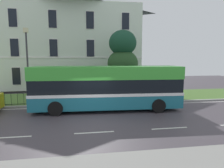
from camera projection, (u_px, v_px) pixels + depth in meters
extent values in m
cube|color=#453D44|center=(93.00, 122.00, 11.36)|extent=(60.00, 56.00, 0.06)
cube|color=silver|center=(90.00, 106.00, 14.94)|extent=(54.00, 0.14, 0.01)
cube|color=silver|center=(9.00, 137.00, 9.00)|extent=(2.00, 0.12, 0.01)
cube|color=silver|center=(94.00, 132.00, 9.59)|extent=(2.00, 0.12, 0.01)
cube|color=silver|center=(170.00, 128.00, 10.19)|extent=(2.00, 0.12, 0.01)
cube|color=#9E9E99|center=(90.00, 104.00, 15.39)|extent=(57.00, 0.24, 0.12)
cube|color=#4B7130|center=(89.00, 97.00, 18.15)|extent=(57.00, 5.39, 0.12)
cube|color=silver|center=(74.00, 48.00, 26.29)|extent=(16.22, 9.88, 10.03)
pyramid|color=#343C3C|center=(73.00, 2.00, 25.51)|extent=(16.55, 10.08, 2.18)
cube|color=white|center=(73.00, 57.00, 21.58)|extent=(16.22, 0.06, 0.20)
cube|color=#2D333D|center=(73.00, 81.00, 21.91)|extent=(1.10, 0.06, 2.20)
cube|color=white|center=(16.00, 76.00, 20.93)|extent=(0.96, 0.04, 1.97)
cube|color=black|center=(16.00, 76.00, 20.91)|extent=(0.86, 0.03, 1.87)
cube|color=white|center=(55.00, 76.00, 21.53)|extent=(0.96, 0.04, 1.97)
cube|color=black|center=(55.00, 76.00, 21.51)|extent=(0.86, 0.03, 1.87)
cube|color=white|center=(91.00, 75.00, 22.13)|extent=(0.96, 0.04, 1.97)
cube|color=black|center=(91.00, 75.00, 22.11)|extent=(0.86, 0.03, 1.87)
cube|color=white|center=(125.00, 75.00, 22.74)|extent=(0.96, 0.04, 1.97)
cube|color=black|center=(125.00, 75.00, 22.72)|extent=(0.86, 0.03, 1.87)
cube|color=white|center=(15.00, 48.00, 20.53)|extent=(0.96, 0.04, 1.97)
cube|color=black|center=(15.00, 48.00, 20.51)|extent=(0.86, 0.03, 1.87)
cube|color=white|center=(54.00, 48.00, 21.13)|extent=(0.96, 0.04, 1.97)
cube|color=black|center=(54.00, 48.00, 21.11)|extent=(0.86, 0.03, 1.87)
cube|color=white|center=(90.00, 48.00, 21.74)|extent=(0.96, 0.04, 1.97)
cube|color=black|center=(90.00, 48.00, 21.72)|extent=(0.86, 0.03, 1.87)
cube|color=white|center=(125.00, 48.00, 22.34)|extent=(0.96, 0.04, 1.97)
cube|color=black|center=(125.00, 48.00, 22.32)|extent=(0.86, 0.03, 1.87)
cube|color=white|center=(13.00, 18.00, 20.13)|extent=(0.96, 0.04, 1.97)
cube|color=black|center=(13.00, 18.00, 20.11)|extent=(0.86, 0.03, 1.87)
cube|color=white|center=(52.00, 19.00, 20.74)|extent=(0.96, 0.04, 1.97)
cube|color=black|center=(52.00, 19.00, 20.72)|extent=(0.86, 0.03, 1.87)
cube|color=white|center=(90.00, 20.00, 21.34)|extent=(0.96, 0.04, 1.97)
cube|color=black|center=(90.00, 20.00, 21.32)|extent=(0.86, 0.03, 1.87)
cube|color=white|center=(125.00, 21.00, 21.95)|extent=(0.96, 0.04, 1.97)
cube|color=black|center=(126.00, 21.00, 21.93)|extent=(0.86, 0.03, 1.87)
cube|color=black|center=(69.00, 92.00, 15.29)|extent=(16.10, 0.04, 0.04)
cube|color=black|center=(69.00, 102.00, 15.40)|extent=(16.10, 0.04, 0.04)
cylinder|color=black|center=(5.00, 99.00, 14.63)|extent=(0.02, 0.02, 0.95)
cylinder|color=black|center=(11.00, 99.00, 14.70)|extent=(0.02, 0.02, 0.95)
cylinder|color=black|center=(18.00, 99.00, 14.77)|extent=(0.02, 0.02, 0.95)
cylinder|color=black|center=(24.00, 99.00, 14.84)|extent=(0.02, 0.02, 0.95)
cylinder|color=black|center=(30.00, 99.00, 14.90)|extent=(0.02, 0.02, 0.95)
cylinder|color=black|center=(36.00, 99.00, 14.97)|extent=(0.02, 0.02, 0.95)
cylinder|color=black|center=(42.00, 98.00, 15.04)|extent=(0.02, 0.02, 0.95)
cylinder|color=black|center=(48.00, 98.00, 15.11)|extent=(0.02, 0.02, 0.95)
cylinder|color=black|center=(54.00, 98.00, 15.18)|extent=(0.02, 0.02, 0.95)
cylinder|color=black|center=(60.00, 98.00, 15.25)|extent=(0.02, 0.02, 0.95)
cylinder|color=black|center=(66.00, 98.00, 15.32)|extent=(0.02, 0.02, 0.95)
cylinder|color=black|center=(72.00, 98.00, 15.38)|extent=(0.02, 0.02, 0.95)
cylinder|color=black|center=(78.00, 97.00, 15.45)|extent=(0.02, 0.02, 0.95)
cylinder|color=black|center=(84.00, 97.00, 15.52)|extent=(0.02, 0.02, 0.95)
cylinder|color=black|center=(89.00, 97.00, 15.59)|extent=(0.02, 0.02, 0.95)
cylinder|color=black|center=(95.00, 97.00, 15.66)|extent=(0.02, 0.02, 0.95)
cylinder|color=black|center=(101.00, 97.00, 15.73)|extent=(0.02, 0.02, 0.95)
cylinder|color=black|center=(106.00, 97.00, 15.79)|extent=(0.02, 0.02, 0.95)
cylinder|color=black|center=(112.00, 96.00, 15.86)|extent=(0.02, 0.02, 0.95)
cylinder|color=black|center=(117.00, 96.00, 15.93)|extent=(0.02, 0.02, 0.95)
cylinder|color=black|center=(122.00, 96.00, 16.00)|extent=(0.02, 0.02, 0.95)
cylinder|color=black|center=(128.00, 96.00, 16.07)|extent=(0.02, 0.02, 0.95)
cylinder|color=black|center=(133.00, 96.00, 16.14)|extent=(0.02, 0.02, 0.95)
cylinder|color=black|center=(138.00, 96.00, 16.21)|extent=(0.02, 0.02, 0.95)
cylinder|color=black|center=(144.00, 95.00, 16.27)|extent=(0.02, 0.02, 0.95)
cylinder|color=black|center=(149.00, 95.00, 16.34)|extent=(0.02, 0.02, 0.95)
cylinder|color=black|center=(154.00, 95.00, 16.41)|extent=(0.02, 0.02, 0.95)
cylinder|color=black|center=(159.00, 95.00, 16.48)|extent=(0.02, 0.02, 0.95)
cylinder|color=black|center=(164.00, 95.00, 16.55)|extent=(0.02, 0.02, 0.95)
cylinder|color=#423328|center=(125.00, 87.00, 19.47)|extent=(0.43, 0.43, 1.50)
ellipsoid|color=#1C3E2D|center=(123.00, 84.00, 19.56)|extent=(3.46, 3.46, 2.18)
ellipsoid|color=#264824|center=(123.00, 64.00, 19.28)|extent=(3.08, 3.08, 2.79)
ellipsoid|color=#19412D|center=(123.00, 43.00, 18.99)|extent=(2.74, 2.74, 2.53)
cube|color=#1C687B|center=(107.00, 99.00, 13.92)|extent=(10.54, 3.01, 1.04)
cube|color=white|center=(107.00, 92.00, 13.86)|extent=(10.57, 3.03, 0.20)
cube|color=black|center=(107.00, 85.00, 13.79)|extent=(10.46, 2.96, 0.98)
cube|color=green|center=(107.00, 72.00, 13.67)|extent=(10.54, 3.01, 0.87)
cube|color=black|center=(176.00, 85.00, 14.34)|extent=(0.15, 2.14, 0.91)
cube|color=black|center=(177.00, 72.00, 14.23)|extent=(0.14, 1.83, 0.56)
cylinder|color=silver|center=(171.00, 99.00, 15.31)|extent=(0.05, 0.20, 0.20)
cylinder|color=silver|center=(181.00, 104.00, 13.70)|extent=(0.05, 0.20, 0.20)
cylinder|color=black|center=(148.00, 99.00, 15.52)|extent=(0.97, 0.34, 0.96)
cylinder|color=black|center=(158.00, 106.00, 13.11)|extent=(0.97, 0.34, 0.96)
cylinder|color=black|center=(61.00, 101.00, 14.80)|extent=(0.97, 0.34, 0.96)
cylinder|color=black|center=(56.00, 109.00, 12.39)|extent=(0.97, 0.34, 0.96)
cylinder|color=#333338|center=(28.00, 68.00, 15.72)|extent=(0.14, 0.14, 5.67)
cube|color=beige|center=(26.00, 30.00, 15.33)|extent=(0.36, 0.24, 0.36)
cylinder|color=black|center=(93.00, 95.00, 16.05)|extent=(0.50, 0.50, 1.04)
ellipsoid|color=black|center=(93.00, 88.00, 15.97)|extent=(0.51, 0.51, 0.18)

